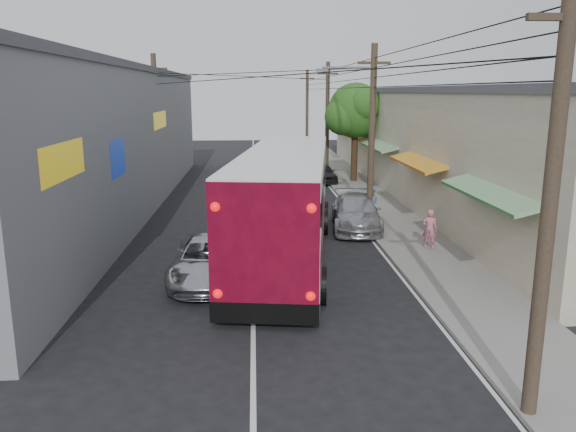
# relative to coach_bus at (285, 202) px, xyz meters

# --- Properties ---
(ground) EXTENTS (120.00, 120.00, 0.00)m
(ground) POSITION_rel_coach_bus_xyz_m (-1.22, -8.98, -2.04)
(ground) COLOR black
(ground) RESTS_ON ground
(sidewalk) EXTENTS (3.00, 80.00, 0.12)m
(sidewalk) POSITION_rel_coach_bus_xyz_m (5.28, 11.02, -1.98)
(sidewalk) COLOR slate
(sidewalk) RESTS_ON ground
(building_right) EXTENTS (7.09, 40.00, 6.25)m
(building_right) POSITION_rel_coach_bus_xyz_m (9.77, 13.02, 1.11)
(building_right) COLOR beige
(building_right) RESTS_ON ground
(building_left) EXTENTS (7.20, 36.00, 7.25)m
(building_left) POSITION_rel_coach_bus_xyz_m (-9.71, 9.02, 1.61)
(building_left) COLOR slate
(building_left) RESTS_ON ground
(utility_poles) EXTENTS (11.80, 45.28, 8.00)m
(utility_poles) POSITION_rel_coach_bus_xyz_m (1.91, 11.35, 2.09)
(utility_poles) COLOR #473828
(utility_poles) RESTS_ON ground
(street_tree) EXTENTS (4.40, 4.00, 6.60)m
(street_tree) POSITION_rel_coach_bus_xyz_m (5.66, 17.04, 2.64)
(street_tree) COLOR #3F2B19
(street_tree) RESTS_ON ground
(coach_bus) EXTENTS (4.63, 13.90, 3.94)m
(coach_bus) POSITION_rel_coach_bus_xyz_m (0.00, 0.00, 0.00)
(coach_bus) COLOR white
(coach_bus) RESTS_ON ground
(jeepney) EXTENTS (2.40, 5.05, 1.39)m
(jeepney) POSITION_rel_coach_bus_xyz_m (-2.62, -2.68, -1.34)
(jeepney) COLOR #B7B8BE
(jeepney) RESTS_ON ground
(parked_suv) EXTENTS (2.59, 5.29, 1.48)m
(parked_suv) POSITION_rel_coach_bus_xyz_m (3.38, 4.02, -1.30)
(parked_suv) COLOR #A4A6AC
(parked_suv) RESTS_ON ground
(parked_car_mid) EXTENTS (2.03, 4.02, 1.31)m
(parked_car_mid) POSITION_rel_coach_bus_xyz_m (3.38, 17.02, -1.38)
(parked_car_mid) COLOR #242428
(parked_car_mid) RESTS_ON ground
(parked_car_far) EXTENTS (1.80, 4.93, 1.61)m
(parked_car_far) POSITION_rel_coach_bus_xyz_m (3.16, 21.06, -1.23)
(parked_car_far) COLOR black
(parked_car_far) RESTS_ON ground
(pedestrian_near) EXTENTS (0.66, 0.56, 1.53)m
(pedestrian_near) POSITION_rel_coach_bus_xyz_m (5.53, 0.20, -1.15)
(pedestrian_near) COLOR #CE6D82
(pedestrian_near) RESTS_ON sidewalk
(pedestrian_far) EXTENTS (0.81, 0.63, 1.65)m
(pedestrian_far) POSITION_rel_coach_bus_xyz_m (4.18, 4.73, -1.09)
(pedestrian_far) COLOR #90AAD2
(pedestrian_far) RESTS_ON sidewalk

